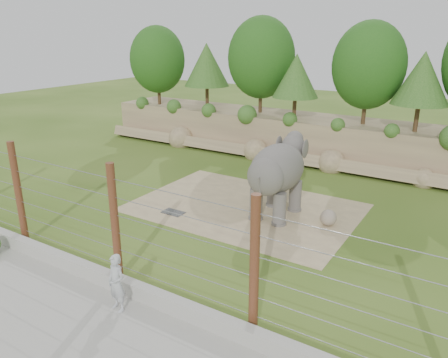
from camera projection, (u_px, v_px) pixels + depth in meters
The scene contains 10 objects.
ground at pixel (198, 229), 18.04m from camera, with size 90.00×90.00×0.00m, color #385A16.
back_embankment at pixel (325, 96), 26.62m from camera, with size 30.00×5.52×8.77m.
dirt_patch at pixel (245, 207), 20.19m from camera, with size 10.00×7.00×0.02m, color tan.
drain_grate at pixel (173, 212), 19.58m from camera, with size 1.00×0.60×0.03m, color #262628.
elephant at pixel (277, 179), 18.86m from camera, with size 1.77×4.14×3.35m, color #625B58, non-canonical shape.
stone_ball at pixel (328, 218), 18.22m from camera, with size 0.69×0.69×0.69m, color gray.
retaining_wall at pixel (108, 279), 13.95m from camera, with size 26.00×0.35×0.50m, color #B0ADA5.
walkway at pixel (56, 318), 12.43m from camera, with size 26.00×4.00×0.01m, color #B0ADA5.
barrier_fence at pixel (115, 223), 13.78m from camera, with size 20.26×0.26×4.00m.
zookeeper at pixel (116, 283), 12.54m from camera, with size 0.65×0.42×1.77m, color silver.
Camera 1 is at (9.61, -13.33, 7.79)m, focal length 35.00 mm.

